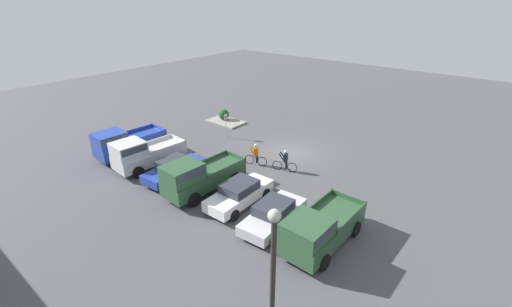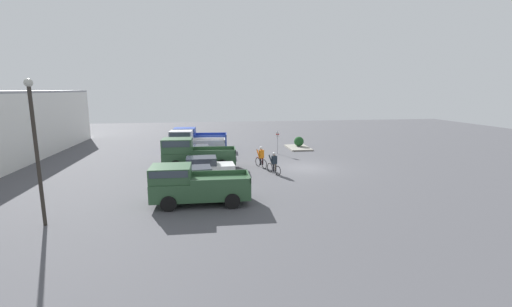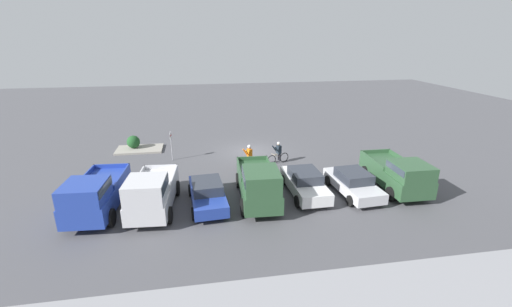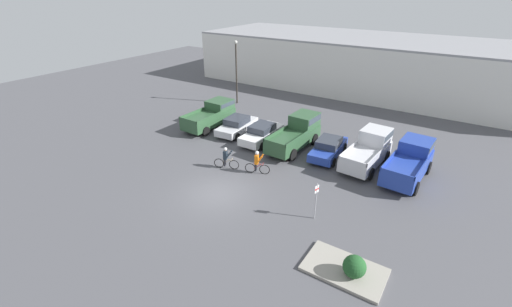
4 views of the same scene
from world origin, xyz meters
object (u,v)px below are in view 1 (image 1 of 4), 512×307
Objects in this scene: pickup_truck_3 at (125,142)px; cyclist_1 at (285,161)px; cyclist_0 at (256,154)px; lamppost at (272,289)px; pickup_truck_0 at (319,228)px; pickup_truck_1 at (198,176)px; shrub at (224,115)px; sedan_0 at (273,214)px; sedan_2 at (174,169)px; sedan_1 at (240,193)px; pickup_truck_2 at (143,153)px; fire_lane_sign at (226,123)px.

cyclist_1 is at bearing -151.95° from pickup_truck_3.
lamppost is (-10.13, 11.67, 3.00)m from cyclist_0.
pickup_truck_0 is 0.93× the size of pickup_truck_1.
pickup_truck_1 is at bearing 127.40° from shrub.
sedan_2 reaches higher than sedan_0.
pickup_truck_1 is at bearing 178.98° from pickup_truck_3.
pickup_truck_1 is at bearing 173.64° from sedan_2.
cyclist_0 is at bearing -49.03° from lamppost.
cyclist_1 reaches higher than sedan_2.
cyclist_1 reaches higher than sedan_1.
shrub is at bearing -90.46° from pickup_truck_3.
sedan_2 reaches higher than shrub.
pickup_truck_3 is (14.03, 0.18, 0.49)m from sedan_0.
pickup_truck_2 is at bearing 1.82° from pickup_truck_0.
sedan_1 is 0.85× the size of pickup_truck_3.
cyclist_1 is (0.34, -5.23, 0.06)m from sedan_1.
cyclist_0 is (5.34, -5.04, 0.16)m from sedan_0.
pickup_truck_2 is at bearing 1.61° from pickup_truck_1.
pickup_truck_2 is 8.03m from fire_lane_sign.
sedan_1 is 0.70× the size of lamppost.
sedan_1 is 2.96m from pickup_truck_1.
fire_lane_sign is 21.15m from lamppost.
pickup_truck_0 is at bearing -179.53° from pickup_truck_3.
sedan_0 is at bearing -54.12° from lamppost.
pickup_truck_0 is 8.21m from cyclist_1.
pickup_truck_1 reaches higher than cyclist_0.
sedan_1 is 4.48× the size of shrub.
sedan_1 is at bearing -174.06° from pickup_truck_2.
pickup_truck_2 is (11.24, 0.49, 0.50)m from sedan_0.
sedan_2 is at bearing 107.15° from fire_lane_sign.
lamppost is (-7.59, 7.02, 3.12)m from sedan_1.
pickup_truck_0 is 2.36× the size of fire_lane_sign.
sedan_0 is 7.35m from cyclist_0.
shrub is at bearing -42.35° from sedan_1.
cyclist_0 is (2.54, -4.65, 0.12)m from sedan_1.
cyclist_1 is (-5.26, -5.64, 0.08)m from sedan_2.
lamppost is at bearing 106.92° from pickup_truck_0.
sedan_0 is 0.87× the size of pickup_truck_2.
pickup_truck_3 is at bearing 31.01° from cyclist_0.
pickup_truck_2 is 10.15m from cyclist_1.
pickup_truck_1 is 5.50× the size of shrub.
pickup_truck_1 is 5.61m from pickup_truck_2.
sedan_0 is 0.84× the size of pickup_truck_3.
pickup_truck_3 is at bearing -1.02° from pickup_truck_1.
sedan_0 is at bearing 144.94° from fire_lane_sign.
fire_lane_sign is at bearing -41.99° from sedan_1.
fire_lane_sign is at bearing -57.00° from pickup_truck_1.
sedan_1 is 5.62m from sedan_2.
pickup_truck_0 is 2.82m from sedan_0.
pickup_truck_0 is 1.14× the size of sedan_1.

